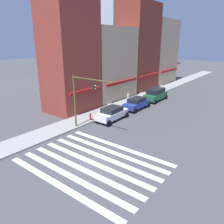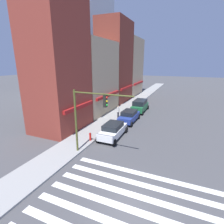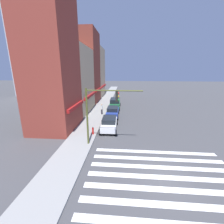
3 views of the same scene
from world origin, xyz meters
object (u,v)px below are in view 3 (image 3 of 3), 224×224
at_px(sedan_white, 109,123).
at_px(traffic_signal, 100,107).
at_px(suv_green, 115,103).
at_px(pedestrian_white_shirt, 102,109).
at_px(fire_hydrant, 93,130).
at_px(sedan_blue, 113,112).

bearing_deg(sedan_white, traffic_signal, 173.25).
bearing_deg(sedan_white, suv_green, -1.27).
bearing_deg(pedestrian_white_shirt, sedan_white, -178.74).
distance_m(sedan_white, suv_green, 11.25).
height_order(pedestrian_white_shirt, fire_hydrant, pedestrian_white_shirt).
bearing_deg(fire_hydrant, sedan_blue, -12.75).
distance_m(traffic_signal, pedestrian_white_shirt, 11.02).
bearing_deg(sedan_white, pedestrian_white_shirt, 15.48).
relative_size(sedan_blue, fire_hydrant, 5.24).
bearing_deg(traffic_signal, sedan_white, -5.49).
distance_m(pedestrian_white_shirt, fire_hydrant, 8.25).
bearing_deg(suv_green, pedestrian_white_shirt, 158.19).
distance_m(traffic_signal, fire_hydrant, 4.27).
height_order(sedan_blue, pedestrian_white_shirt, pedestrian_white_shirt).
height_order(suv_green, pedestrian_white_shirt, suv_green).
bearing_deg(suv_green, fire_hydrant, 171.74).
bearing_deg(suv_green, sedan_white, 179.08).
xyz_separation_m(suv_green, fire_hydrant, (-13.20, 1.70, -0.42)).
bearing_deg(fire_hydrant, suv_green, -7.34).
relative_size(traffic_signal, suv_green, 1.21).
height_order(traffic_signal, pedestrian_white_shirt, traffic_signal).
height_order(traffic_signal, sedan_blue, traffic_signal).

